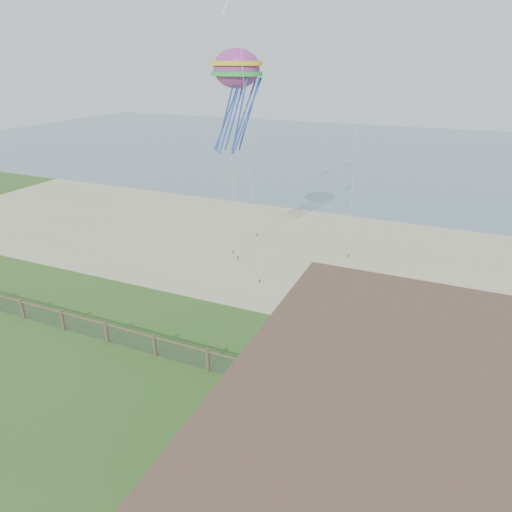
% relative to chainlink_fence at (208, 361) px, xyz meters
% --- Properties ---
extents(ground, '(160.00, 160.00, 0.00)m').
position_rel_chainlink_fence_xyz_m(ground, '(0.00, -6.00, -0.55)').
color(ground, '#326121').
rests_on(ground, ground).
extents(sand_beach, '(72.00, 20.00, 0.02)m').
position_rel_chainlink_fence_xyz_m(sand_beach, '(0.00, 16.00, -0.55)').
color(sand_beach, tan).
rests_on(sand_beach, ground).
extents(ocean, '(160.00, 68.00, 0.02)m').
position_rel_chainlink_fence_xyz_m(ocean, '(0.00, 60.00, -0.55)').
color(ocean, slate).
rests_on(ocean, ground).
extents(chainlink_fence, '(36.20, 0.20, 1.25)m').
position_rel_chainlink_fence_xyz_m(chainlink_fence, '(0.00, 0.00, 0.00)').
color(chainlink_fence, '#4D392B').
rests_on(chainlink_fence, ground).
extents(picnic_table, '(2.19, 1.83, 0.81)m').
position_rel_chainlink_fence_xyz_m(picnic_table, '(2.49, -1.06, -0.14)').
color(picnic_table, brown).
rests_on(picnic_table, ground).
extents(octopus_kite, '(3.69, 3.05, 6.57)m').
position_rel_chainlink_fence_xyz_m(octopus_kite, '(-3.26, 10.31, 10.93)').
color(octopus_kite, '#F74627').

